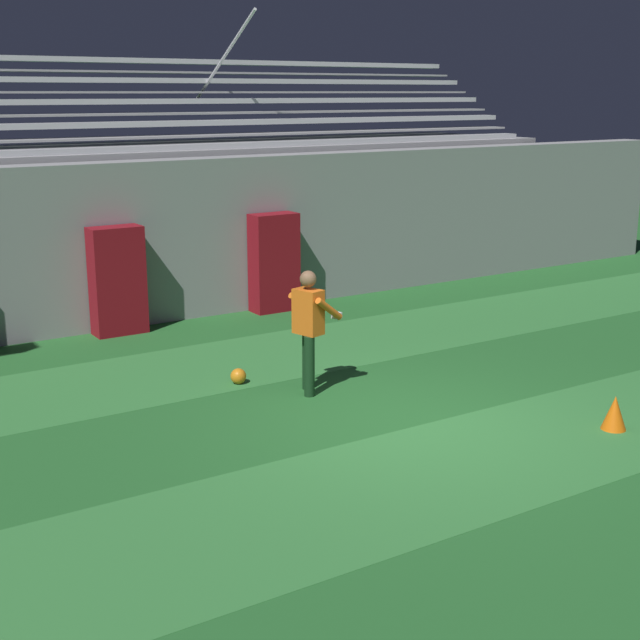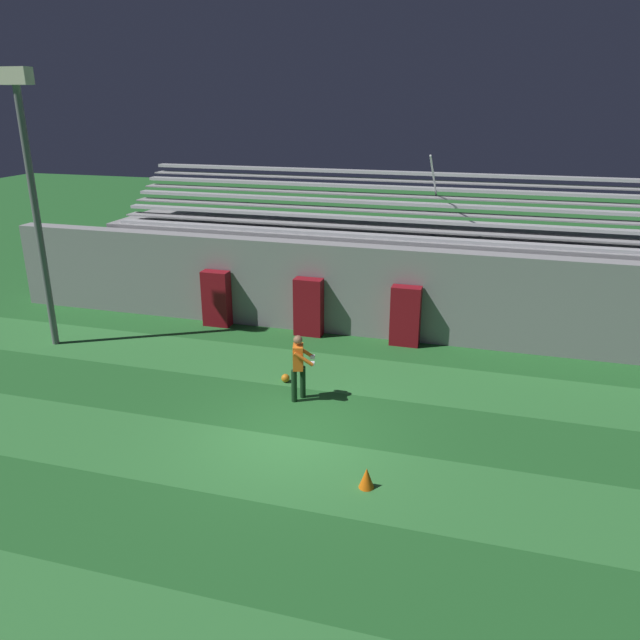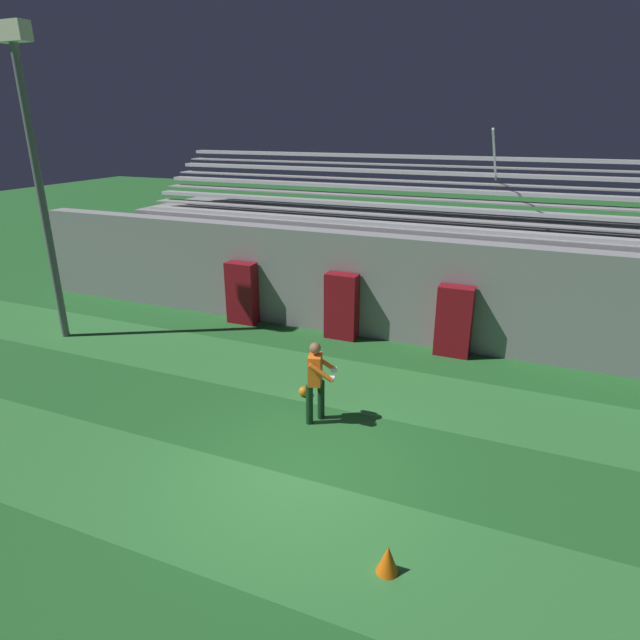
{
  "view_description": "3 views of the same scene",
  "coord_description": "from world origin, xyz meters",
  "px_view_note": "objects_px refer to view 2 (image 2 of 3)",
  "views": [
    {
      "loc": [
        -6.45,
        -8.0,
        3.93
      ],
      "look_at": [
        -0.23,
        1.71,
        0.97
      ],
      "focal_mm": 50.0,
      "sensor_mm": 36.0,
      "label": 1
    },
    {
      "loc": [
        3.86,
        -11.36,
        6.99
      ],
      "look_at": [
        -0.2,
        2.74,
        1.72
      ],
      "focal_mm": 35.0,
      "sensor_mm": 36.0,
      "label": 2
    },
    {
      "loc": [
        3.2,
        -6.81,
        5.56
      ],
      "look_at": [
        -1.06,
        3.41,
        1.44
      ],
      "focal_mm": 30.0,
      "sensor_mm": 36.0,
      "label": 3
    }
  ],
  "objects_px": {
    "goalkeeper": "(299,363)",
    "padding_pillar_gate_left": "(309,307)",
    "floodlight_pole": "(30,177)",
    "padding_pillar_gate_right": "(405,316)",
    "padding_pillar_far_left": "(217,299)",
    "soccer_ball": "(285,378)",
    "traffic_cone": "(367,478)"
  },
  "relations": [
    {
      "from": "padding_pillar_far_left",
      "to": "soccer_ball",
      "type": "bearing_deg",
      "value": -44.53
    },
    {
      "from": "padding_pillar_gate_left",
      "to": "goalkeeper",
      "type": "distance_m",
      "value": 4.41
    },
    {
      "from": "floodlight_pole",
      "to": "soccer_ball",
      "type": "bearing_deg",
      "value": -4.75
    },
    {
      "from": "padding_pillar_gate_right",
      "to": "padding_pillar_far_left",
      "type": "height_order",
      "value": "same"
    },
    {
      "from": "padding_pillar_far_left",
      "to": "floodlight_pole",
      "type": "xyz_separation_m",
      "value": [
        -3.99,
        -2.83,
        4.0
      ]
    },
    {
      "from": "padding_pillar_gate_left",
      "to": "goalkeeper",
      "type": "xyz_separation_m",
      "value": [
        1.07,
        -4.28,
        0.05
      ]
    },
    {
      "from": "padding_pillar_gate_left",
      "to": "padding_pillar_gate_right",
      "type": "height_order",
      "value": "same"
    },
    {
      "from": "padding_pillar_gate_left",
      "to": "floodlight_pole",
      "type": "bearing_deg",
      "value": -158.21
    },
    {
      "from": "goalkeeper",
      "to": "soccer_ball",
      "type": "bearing_deg",
      "value": 127.93
    },
    {
      "from": "padding_pillar_far_left",
      "to": "floodlight_pole",
      "type": "relative_size",
      "value": 0.23
    },
    {
      "from": "padding_pillar_far_left",
      "to": "floodlight_pole",
      "type": "distance_m",
      "value": 6.32
    },
    {
      "from": "goalkeeper",
      "to": "soccer_ball",
      "type": "xyz_separation_m",
      "value": [
        -0.64,
        0.83,
        -0.84
      ]
    },
    {
      "from": "floodlight_pole",
      "to": "goalkeeper",
      "type": "relative_size",
      "value": 4.62
    },
    {
      "from": "goalkeeper",
      "to": "padding_pillar_gate_left",
      "type": "bearing_deg",
      "value": 104.07
    },
    {
      "from": "padding_pillar_far_left",
      "to": "goalkeeper",
      "type": "xyz_separation_m",
      "value": [
        4.15,
        -4.28,
        0.05
      ]
    },
    {
      "from": "soccer_ball",
      "to": "padding_pillar_gate_left",
      "type": "bearing_deg",
      "value": 97.07
    },
    {
      "from": "padding_pillar_gate_right",
      "to": "padding_pillar_far_left",
      "type": "distance_m",
      "value": 6.06
    },
    {
      "from": "padding_pillar_gate_left",
      "to": "floodlight_pole",
      "type": "distance_m",
      "value": 8.6
    },
    {
      "from": "padding_pillar_gate_left",
      "to": "padding_pillar_gate_right",
      "type": "distance_m",
      "value": 2.98
    },
    {
      "from": "padding_pillar_gate_right",
      "to": "goalkeeper",
      "type": "height_order",
      "value": "padding_pillar_gate_right"
    },
    {
      "from": "soccer_ball",
      "to": "padding_pillar_far_left",
      "type": "bearing_deg",
      "value": 135.47
    },
    {
      "from": "padding_pillar_gate_right",
      "to": "traffic_cone",
      "type": "bearing_deg",
      "value": -86.66
    },
    {
      "from": "soccer_ball",
      "to": "traffic_cone",
      "type": "xyz_separation_m",
      "value": [
        2.99,
        -3.96,
        0.1
      ]
    },
    {
      "from": "padding_pillar_far_left",
      "to": "floodlight_pole",
      "type": "height_order",
      "value": "floodlight_pole"
    },
    {
      "from": "padding_pillar_gate_left",
      "to": "floodlight_pole",
      "type": "xyz_separation_m",
      "value": [
        -7.07,
        -2.83,
        4.0
      ]
    },
    {
      "from": "floodlight_pole",
      "to": "padding_pillar_gate_left",
      "type": "bearing_deg",
      "value": 21.79
    },
    {
      "from": "goalkeeper",
      "to": "padding_pillar_gate_right",
      "type": "bearing_deg",
      "value": 65.89
    },
    {
      "from": "padding_pillar_gate_left",
      "to": "floodlight_pole",
      "type": "relative_size",
      "value": 0.23
    },
    {
      "from": "padding_pillar_gate_left",
      "to": "traffic_cone",
      "type": "relative_size",
      "value": 4.28
    },
    {
      "from": "padding_pillar_far_left",
      "to": "traffic_cone",
      "type": "height_order",
      "value": "padding_pillar_far_left"
    },
    {
      "from": "soccer_ball",
      "to": "padding_pillar_gate_right",
      "type": "bearing_deg",
      "value": 53.45
    },
    {
      "from": "padding_pillar_far_left",
      "to": "goalkeeper",
      "type": "bearing_deg",
      "value": -45.85
    }
  ]
}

